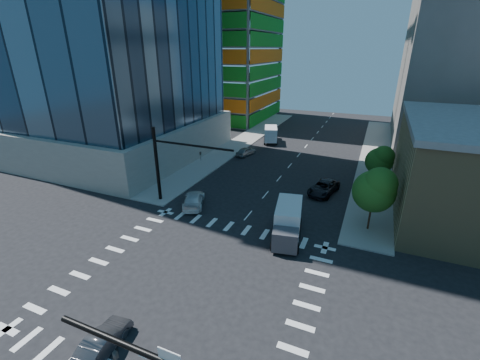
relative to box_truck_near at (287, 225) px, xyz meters
The scene contains 15 objects.
ground 10.70m from the box_truck_near, 119.46° to the right, with size 160.00×160.00×0.00m, color black.
road_markings 10.70m from the box_truck_near, 119.46° to the right, with size 20.00×20.00×0.01m, color silver.
sidewalk_ne 31.64m from the box_truck_near, 76.68° to the left, with size 5.00×60.00×0.15m, color gray.
sidewalk_nw 35.53m from the box_truck_near, 119.94° to the left, with size 5.00×60.00×0.15m, color gray.
construction_building 66.17m from the box_truck_near, 121.77° to the left, with size 25.16×34.50×70.60m.
bg_building_ne 52.22m from the box_truck_near, 64.55° to the left, with size 24.00×30.00×28.00m, color #615C57.
signal_mast_nw 15.91m from the box_truck_near, behind, with size 10.20×0.40×9.00m.
tree_south 9.35m from the box_truck_near, 32.20° to the left, with size 4.16×4.16×6.82m.
tree_north 18.54m from the box_truck_near, 65.17° to the left, with size 3.54×3.52×5.78m.
car_nb_far 12.26m from the box_truck_near, 82.90° to the left, with size 2.66×5.77×1.60m, color black.
car_sb_near 12.35m from the box_truck_near, 168.21° to the left, with size 2.22×5.45×1.58m, color white.
car_sb_mid 26.74m from the box_truck_near, 120.88° to the left, with size 1.72×4.28×1.46m, color #9CA0A4.
car_sb_cross 18.32m from the box_truck_near, 112.42° to the right, with size 1.49×4.27×1.41m, color #444348.
box_truck_near is the anchor object (origin of this frame).
box_truck_far 35.59m from the box_truck_near, 110.71° to the left, with size 4.31×6.47×3.13m.
Camera 1 is at (11.66, -17.58, 17.39)m, focal length 24.00 mm.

